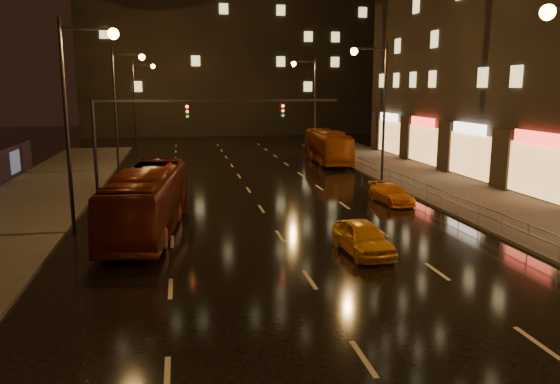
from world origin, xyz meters
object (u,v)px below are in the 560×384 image
Objects in this scene: taxi_near at (363,237)px; taxi_far at (391,194)px; bus_curb at (328,147)px; bus_red at (148,201)px.

taxi_far is (5.05, 9.45, -0.14)m from taxi_near.
bus_curb is 2.59× the size of taxi_near.
taxi_near is 1.06× the size of taxi_far.
taxi_near is (9.09, -5.25, -0.85)m from bus_red.
taxi_near is at bearing -123.87° from taxi_far.
bus_red reaches higher than taxi_near.
bus_red is at bearing -120.54° from bus_curb.
bus_red is 1.04× the size of bus_curb.
bus_red is at bearing -169.21° from taxi_far.
bus_curb is 28.46m from taxi_near.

